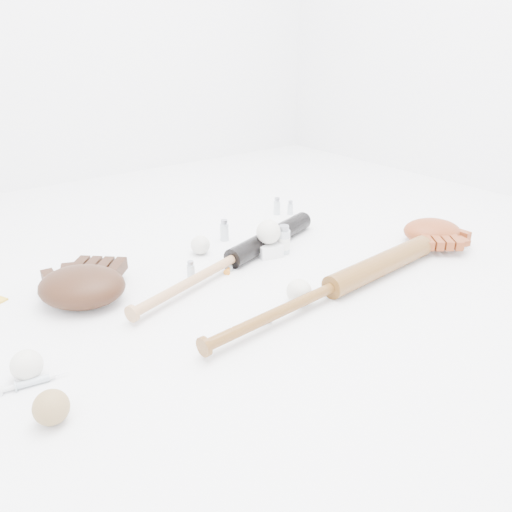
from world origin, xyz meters
TOP-DOWN VIEW (x-y plane):
  - bat_dark at (-0.00, 0.13)m, footprint 0.91×0.34m
  - bat_wood at (0.11, -0.22)m, footprint 0.98×0.13m
  - glove_dark at (-0.48, 0.20)m, footprint 0.41×0.41m
  - glove_tan at (0.70, -0.14)m, footprint 0.34×0.34m
  - pedestal at (0.15, 0.14)m, footprint 0.10×0.10m
  - baseball_on_pedestal at (0.15, 0.14)m, footprint 0.08×0.08m
  - baseball_left at (-0.70, -0.06)m, footprint 0.07×0.07m
  - baseball_upper at (-0.03, 0.29)m, footprint 0.07×0.07m
  - baseball_mid at (0.01, -0.18)m, footprint 0.07×0.07m
  - baseball_aged at (-0.70, -0.24)m, footprint 0.07×0.07m
  - syringe_0 at (-0.70, -0.10)m, footprint 0.15×0.05m
  - syringe_1 at (-0.18, -0.20)m, footprint 0.13×0.06m
  - syringe_2 at (-0.01, 0.14)m, footprint 0.13×0.12m
  - syringe_3 at (0.70, -0.22)m, footprint 0.11×0.14m
  - vial_0 at (0.45, 0.45)m, footprint 0.03×0.03m
  - vial_1 at (0.50, 0.41)m, footprint 0.02×0.02m
  - vial_2 at (0.11, 0.34)m, footprint 0.03×0.03m
  - vial_3 at (0.21, 0.12)m, footprint 0.04×0.04m
  - vial_4 at (-0.16, 0.14)m, footprint 0.02×0.02m

SIDE VIEW (x-z plane):
  - syringe_1 at x=-0.18m, z-range 0.00..0.02m
  - syringe_3 at x=0.70m, z-range 0.00..0.02m
  - syringe_0 at x=-0.70m, z-range 0.00..0.02m
  - syringe_2 at x=-0.01m, z-range 0.00..0.02m
  - pedestal at x=0.15m, z-range 0.00..0.04m
  - vial_1 at x=0.50m, z-range 0.00..0.06m
  - vial_4 at x=-0.16m, z-range 0.00..0.06m
  - baseball_upper at x=-0.03m, z-range 0.00..0.07m
  - bat_dark at x=0.00m, z-range 0.00..0.07m
  - baseball_left at x=-0.70m, z-range 0.00..0.07m
  - baseball_aged at x=-0.70m, z-range 0.00..0.07m
  - bat_wood at x=0.11m, z-range 0.00..0.07m
  - baseball_mid at x=0.01m, z-range 0.00..0.07m
  - vial_0 at x=0.45m, z-range 0.00..0.07m
  - vial_2 at x=0.11m, z-range 0.00..0.08m
  - glove_tan at x=0.70m, z-range 0.00..0.09m
  - vial_3 at x=0.21m, z-range 0.00..0.10m
  - glove_dark at x=-0.48m, z-range 0.00..0.11m
  - baseball_on_pedestal at x=0.15m, z-range 0.04..0.13m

